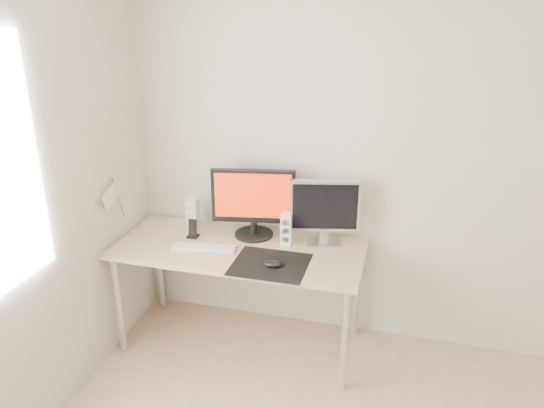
{
  "coord_description": "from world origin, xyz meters",
  "views": [
    {
      "loc": [
        0.08,
        -1.53,
        2.23
      ],
      "look_at": [
        -0.74,
        1.48,
        1.01
      ],
      "focal_mm": 35.0,
      "sensor_mm": 36.0,
      "label": 1
    }
  ],
  "objects_px": {
    "speaker_right": "(287,229)",
    "keyboard": "(204,248)",
    "mouse": "(272,264)",
    "main_monitor": "(253,201)",
    "desk": "(239,258)",
    "phone_dock": "(193,232)",
    "speaker_left": "(193,214)",
    "second_monitor": "(325,209)"
  },
  "relations": [
    {
      "from": "speaker_left",
      "to": "keyboard",
      "type": "xyz_separation_m",
      "value": [
        0.19,
        -0.28,
        -0.1
      ]
    },
    {
      "from": "desk",
      "to": "second_monitor",
      "type": "xyz_separation_m",
      "value": [
        0.52,
        0.19,
        0.32
      ]
    },
    {
      "from": "speaker_right",
      "to": "second_monitor",
      "type": "bearing_deg",
      "value": 16.82
    },
    {
      "from": "keyboard",
      "to": "speaker_left",
      "type": "bearing_deg",
      "value": 123.92
    },
    {
      "from": "desk",
      "to": "second_monitor",
      "type": "bearing_deg",
      "value": 20.18
    },
    {
      "from": "mouse",
      "to": "phone_dock",
      "type": "distance_m",
      "value": 0.68
    },
    {
      "from": "speaker_left",
      "to": "speaker_right",
      "type": "height_order",
      "value": "same"
    },
    {
      "from": "main_monitor",
      "to": "mouse",
      "type": "bearing_deg",
      "value": -59.42
    },
    {
      "from": "second_monitor",
      "to": "speaker_left",
      "type": "height_order",
      "value": "second_monitor"
    },
    {
      "from": "speaker_left",
      "to": "phone_dock",
      "type": "bearing_deg",
      "value": -68.74
    },
    {
      "from": "speaker_left",
      "to": "phone_dock",
      "type": "relative_size",
      "value": 1.68
    },
    {
      "from": "mouse",
      "to": "main_monitor",
      "type": "relative_size",
      "value": 0.19
    },
    {
      "from": "mouse",
      "to": "speaker_left",
      "type": "xyz_separation_m",
      "value": [
        -0.67,
        0.4,
        0.09
      ]
    },
    {
      "from": "second_monitor",
      "to": "speaker_right",
      "type": "relative_size",
      "value": 2.05
    },
    {
      "from": "speaker_right",
      "to": "keyboard",
      "type": "bearing_deg",
      "value": -157.03
    },
    {
      "from": "speaker_right",
      "to": "main_monitor",
      "type": "bearing_deg",
      "value": 164.99
    },
    {
      "from": "desk",
      "to": "phone_dock",
      "type": "distance_m",
      "value": 0.37
    },
    {
      "from": "desk",
      "to": "phone_dock",
      "type": "relative_size",
      "value": 12.35
    },
    {
      "from": "main_monitor",
      "to": "speaker_left",
      "type": "height_order",
      "value": "main_monitor"
    },
    {
      "from": "mouse",
      "to": "main_monitor",
      "type": "height_order",
      "value": "main_monitor"
    },
    {
      "from": "speaker_right",
      "to": "mouse",
      "type": "bearing_deg",
      "value": -91.5
    },
    {
      "from": "main_monitor",
      "to": "second_monitor",
      "type": "xyz_separation_m",
      "value": [
        0.47,
        0.0,
        -0.01
      ]
    },
    {
      "from": "phone_dock",
      "to": "desk",
      "type": "bearing_deg",
      "value": -9.42
    },
    {
      "from": "desk",
      "to": "keyboard",
      "type": "relative_size",
      "value": 3.7
    },
    {
      "from": "mouse",
      "to": "desk",
      "type": "distance_m",
      "value": 0.36
    },
    {
      "from": "main_monitor",
      "to": "second_monitor",
      "type": "bearing_deg",
      "value": 0.54
    },
    {
      "from": "main_monitor",
      "to": "phone_dock",
      "type": "relative_size",
      "value": 4.24
    },
    {
      "from": "keyboard",
      "to": "speaker_right",
      "type": "bearing_deg",
      "value": 22.97
    },
    {
      "from": "desk",
      "to": "main_monitor",
      "type": "xyz_separation_m",
      "value": [
        0.04,
        0.19,
        0.33
      ]
    },
    {
      "from": "speaker_right",
      "to": "keyboard",
      "type": "xyz_separation_m",
      "value": [
        -0.49,
        -0.21,
        -0.1
      ]
    },
    {
      "from": "main_monitor",
      "to": "speaker_right",
      "type": "height_order",
      "value": "main_monitor"
    },
    {
      "from": "second_monitor",
      "to": "speaker_left",
      "type": "relative_size",
      "value": 2.05
    },
    {
      "from": "mouse",
      "to": "desk",
      "type": "xyz_separation_m",
      "value": [
        -0.28,
        0.21,
        -0.1
      ]
    },
    {
      "from": "mouse",
      "to": "speaker_left",
      "type": "bearing_deg",
      "value": 149.12
    },
    {
      "from": "mouse",
      "to": "second_monitor",
      "type": "bearing_deg",
      "value": 59.21
    },
    {
      "from": "mouse",
      "to": "keyboard",
      "type": "distance_m",
      "value": 0.5
    },
    {
      "from": "second_monitor",
      "to": "mouse",
      "type": "bearing_deg",
      "value": -120.79
    },
    {
      "from": "main_monitor",
      "to": "second_monitor",
      "type": "distance_m",
      "value": 0.47
    },
    {
      "from": "phone_dock",
      "to": "second_monitor",
      "type": "bearing_deg",
      "value": 8.78
    },
    {
      "from": "mouse",
      "to": "main_monitor",
      "type": "bearing_deg",
      "value": 120.58
    },
    {
      "from": "desk",
      "to": "phone_dock",
      "type": "bearing_deg",
      "value": 170.58
    },
    {
      "from": "desk",
      "to": "speaker_right",
      "type": "xyz_separation_m",
      "value": [
        0.29,
        0.12,
        0.19
      ]
    }
  ]
}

